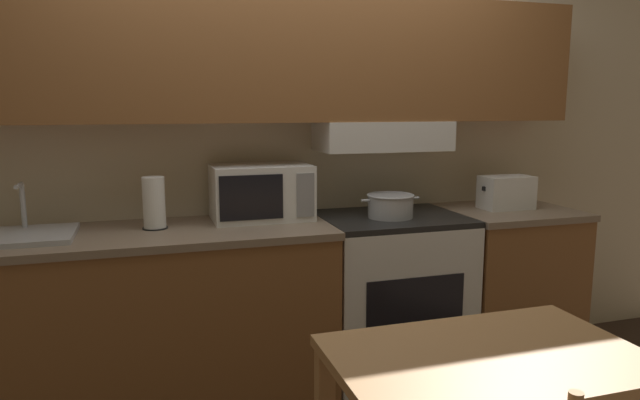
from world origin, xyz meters
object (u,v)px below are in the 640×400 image
Objects in this scene: cooking_pot at (390,205)px; microwave at (261,192)px; paper_towel_roll at (154,203)px; stove_range at (390,298)px; toaster at (506,192)px; sink_basin at (19,235)px; dining_table at (487,397)px.

cooking_pot is 0.65× the size of microwave.
paper_towel_roll is at bearing 176.11° from cooking_pot.
cooking_pot is (-0.03, -0.04, 0.53)m from stove_range.
toaster is 2.53m from sink_basin.
microwave is at bearing 175.37° from toaster.
sink_basin is 0.60m from paper_towel_roll.
toaster is at bearing 0.22° from sink_basin.
microwave is 0.53× the size of dining_table.
microwave is (-0.66, 0.16, 0.08)m from cooking_pot.
toaster is 1.20× the size of paper_towel_roll.
paper_towel_roll is at bearing 4.48° from sink_basin.
microwave is 1.41m from toaster.
sink_basin is at bearing -179.84° from stove_range.
microwave reaches higher than paper_towel_roll.
stove_range is 1.84× the size of microwave.
sink_basin is (-1.12, -0.12, -0.13)m from microwave.
stove_range is 1.99× the size of sink_basin.
paper_towel_roll is at bearing 178.94° from toaster.
sink_basin reaches higher than dining_table.
cooking_pot is at bearing -13.57° from microwave.
sink_basin is at bearing -173.71° from microwave.
paper_towel_roll reaches higher than dining_table.
dining_table is at bearing -101.45° from cooking_pot.
stove_range is 1.88m from sink_basin.
toaster is (0.74, 0.05, 0.03)m from cooking_pot.
cooking_pot is 1.20m from paper_towel_roll.
stove_range is 3.72× the size of paper_towel_roll.
paper_towel_roll reaches higher than sink_basin.
toaster reaches higher than stove_range.
dining_table is at bearing -56.60° from paper_towel_roll.
toaster is at bearing -4.63° from microwave.
dining_table is (0.39, -1.49, -0.44)m from microwave.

